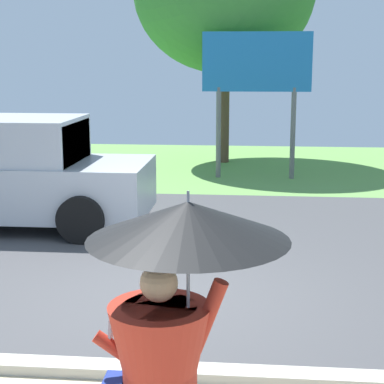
% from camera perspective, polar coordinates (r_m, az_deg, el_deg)
% --- Properties ---
extents(ground_plane, '(40.00, 22.00, 0.20)m').
position_cam_1_polar(ground_plane, '(10.64, -0.44, -3.89)').
color(ground_plane, '#424244').
extents(monk_pedestrian, '(1.15, 1.15, 2.13)m').
position_cam_1_polar(monk_pedestrian, '(3.79, -2.19, -14.31)').
color(monk_pedestrian, '#B22D1E').
rests_on(monk_pedestrian, ground_plane).
extents(pickup_truck, '(5.20, 2.28, 1.88)m').
position_cam_1_polar(pickup_truck, '(11.46, -16.85, 1.43)').
color(pickup_truck, '#ADB2BA').
rests_on(pickup_truck, ground_plane).
extents(roadside_billboard, '(2.60, 0.12, 3.50)m').
position_cam_1_polar(roadside_billboard, '(15.35, 5.87, 10.69)').
color(roadside_billboard, slate).
rests_on(roadside_billboard, ground_plane).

